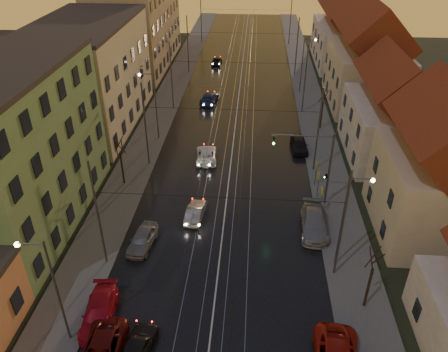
% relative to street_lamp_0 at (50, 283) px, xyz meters
% --- Properties ---
extents(road, '(16.00, 120.00, 0.04)m').
position_rel_street_lamp_0_xyz_m(road, '(9.10, 38.00, -4.87)').
color(road, black).
rests_on(road, ground).
extents(sidewalk_left, '(4.00, 120.00, 0.15)m').
position_rel_street_lamp_0_xyz_m(sidewalk_left, '(-0.90, 38.00, -4.81)').
color(sidewalk_left, '#4C4C4C').
rests_on(sidewalk_left, ground).
extents(sidewalk_right, '(4.00, 120.00, 0.15)m').
position_rel_street_lamp_0_xyz_m(sidewalk_right, '(19.10, 38.00, -4.81)').
color(sidewalk_right, '#4C4C4C').
rests_on(sidewalk_right, ground).
extents(tram_rail_0, '(0.06, 120.00, 0.03)m').
position_rel_street_lamp_0_xyz_m(tram_rail_0, '(6.90, 38.00, -4.83)').
color(tram_rail_0, gray).
rests_on(tram_rail_0, road).
extents(tram_rail_1, '(0.06, 120.00, 0.03)m').
position_rel_street_lamp_0_xyz_m(tram_rail_1, '(8.33, 38.00, -4.83)').
color(tram_rail_1, gray).
rests_on(tram_rail_1, road).
extents(tram_rail_2, '(0.06, 120.00, 0.03)m').
position_rel_street_lamp_0_xyz_m(tram_rail_2, '(9.87, 38.00, -4.83)').
color(tram_rail_2, gray).
rests_on(tram_rail_2, road).
extents(tram_rail_3, '(0.06, 120.00, 0.03)m').
position_rel_street_lamp_0_xyz_m(tram_rail_3, '(11.30, 38.00, -4.83)').
color(tram_rail_3, gray).
rests_on(tram_rail_3, road).
extents(apartment_left_1, '(10.00, 18.00, 13.00)m').
position_rel_street_lamp_0_xyz_m(apartment_left_1, '(-8.40, 12.00, 1.61)').
color(apartment_left_1, '#577B4E').
rests_on(apartment_left_1, ground).
extents(apartment_left_2, '(10.00, 20.00, 12.00)m').
position_rel_street_lamp_0_xyz_m(apartment_left_2, '(-8.40, 32.00, 1.11)').
color(apartment_left_2, '#BFB593').
rests_on(apartment_left_2, ground).
extents(apartment_left_3, '(10.00, 24.00, 14.00)m').
position_rel_street_lamp_0_xyz_m(apartment_left_3, '(-8.40, 56.00, 2.11)').
color(apartment_left_3, '#967860').
rests_on(apartment_left_3, ground).
extents(house_right_1, '(8.67, 10.20, 10.80)m').
position_rel_street_lamp_0_xyz_m(house_right_1, '(26.10, 13.00, 0.56)').
color(house_right_1, '#BCAD90').
rests_on(house_right_1, ground).
extents(house_right_2, '(9.18, 12.24, 9.20)m').
position_rel_street_lamp_0_xyz_m(house_right_2, '(26.10, 26.00, -0.24)').
color(house_right_2, '#B7B2AA').
rests_on(house_right_2, ground).
extents(house_right_3, '(9.18, 14.28, 11.50)m').
position_rel_street_lamp_0_xyz_m(house_right_3, '(26.10, 41.00, 0.92)').
color(house_right_3, '#BCAD90').
rests_on(house_right_3, ground).
extents(house_right_4, '(9.18, 16.32, 10.00)m').
position_rel_street_lamp_0_xyz_m(house_right_4, '(26.10, 59.00, 0.16)').
color(house_right_4, '#B7B2AA').
rests_on(house_right_4, ground).
extents(catenary_pole_l_1, '(0.16, 0.16, 9.00)m').
position_rel_street_lamp_0_xyz_m(catenary_pole_l_1, '(0.50, 7.00, -0.39)').
color(catenary_pole_l_1, '#595B60').
rests_on(catenary_pole_l_1, ground).
extents(catenary_pole_r_1, '(0.16, 0.16, 9.00)m').
position_rel_street_lamp_0_xyz_m(catenary_pole_r_1, '(17.70, 7.00, -0.39)').
color(catenary_pole_r_1, '#595B60').
rests_on(catenary_pole_r_1, ground).
extents(catenary_pole_l_2, '(0.16, 0.16, 9.00)m').
position_rel_street_lamp_0_xyz_m(catenary_pole_l_2, '(0.50, 22.00, -0.39)').
color(catenary_pole_l_2, '#595B60').
rests_on(catenary_pole_l_2, ground).
extents(catenary_pole_r_2, '(0.16, 0.16, 9.00)m').
position_rel_street_lamp_0_xyz_m(catenary_pole_r_2, '(17.70, 22.00, -0.39)').
color(catenary_pole_r_2, '#595B60').
rests_on(catenary_pole_r_2, ground).
extents(catenary_pole_l_3, '(0.16, 0.16, 9.00)m').
position_rel_street_lamp_0_xyz_m(catenary_pole_l_3, '(0.50, 37.00, -0.39)').
color(catenary_pole_l_3, '#595B60').
rests_on(catenary_pole_l_3, ground).
extents(catenary_pole_r_3, '(0.16, 0.16, 9.00)m').
position_rel_street_lamp_0_xyz_m(catenary_pole_r_3, '(17.70, 37.00, -0.39)').
color(catenary_pole_r_3, '#595B60').
rests_on(catenary_pole_r_3, ground).
extents(catenary_pole_l_4, '(0.16, 0.16, 9.00)m').
position_rel_street_lamp_0_xyz_m(catenary_pole_l_4, '(0.50, 52.00, -0.39)').
color(catenary_pole_l_4, '#595B60').
rests_on(catenary_pole_l_4, ground).
extents(catenary_pole_r_4, '(0.16, 0.16, 9.00)m').
position_rel_street_lamp_0_xyz_m(catenary_pole_r_4, '(17.70, 52.00, -0.39)').
color(catenary_pole_r_4, '#595B60').
rests_on(catenary_pole_r_4, ground).
extents(catenary_pole_l_5, '(0.16, 0.16, 9.00)m').
position_rel_street_lamp_0_xyz_m(catenary_pole_l_5, '(0.50, 70.00, -0.39)').
color(catenary_pole_l_5, '#595B60').
rests_on(catenary_pole_l_5, ground).
extents(catenary_pole_r_5, '(0.16, 0.16, 9.00)m').
position_rel_street_lamp_0_xyz_m(catenary_pole_r_5, '(17.70, 70.00, -0.39)').
color(catenary_pole_r_5, '#595B60').
rests_on(catenary_pole_r_5, ground).
extents(street_lamp_0, '(1.75, 0.32, 8.00)m').
position_rel_street_lamp_0_xyz_m(street_lamp_0, '(0.00, 0.00, 0.00)').
color(street_lamp_0, '#595B60').
rests_on(street_lamp_0, ground).
extents(street_lamp_1, '(1.75, 0.32, 8.00)m').
position_rel_street_lamp_0_xyz_m(street_lamp_1, '(18.21, 8.00, 0.00)').
color(street_lamp_1, '#595B60').
rests_on(street_lamp_1, ground).
extents(street_lamp_2, '(1.75, 0.32, 8.00)m').
position_rel_street_lamp_0_xyz_m(street_lamp_2, '(0.00, 28.00, 0.00)').
color(street_lamp_2, '#595B60').
rests_on(street_lamp_2, ground).
extents(street_lamp_3, '(1.75, 0.32, 8.00)m').
position_rel_street_lamp_0_xyz_m(street_lamp_3, '(18.21, 44.00, 0.00)').
color(street_lamp_3, '#595B60').
rests_on(street_lamp_3, ground).
extents(traffic_light_mast, '(5.30, 0.32, 7.20)m').
position_rel_street_lamp_0_xyz_m(traffic_light_mast, '(17.10, 16.00, -0.29)').
color(traffic_light_mast, '#595B60').
rests_on(traffic_light_mast, ground).
extents(bare_tree_0, '(1.09, 1.09, 5.11)m').
position_rel_street_lamp_0_xyz_m(bare_tree_0, '(-1.09, 18.00, -2.40)').
color(bare_tree_0, black).
rests_on(bare_tree_0, ground).
extents(bare_tree_1, '(1.09, 1.09, 5.11)m').
position_rel_street_lamp_0_xyz_m(bare_tree_1, '(19.31, 4.00, -2.40)').
color(bare_tree_1, black).
rests_on(bare_tree_1, ground).
extents(bare_tree_2, '(1.09, 1.09, 5.11)m').
position_rel_street_lamp_0_xyz_m(bare_tree_2, '(19.51, 32.00, -2.40)').
color(bare_tree_2, black).
rests_on(bare_tree_2, ground).
extents(driving_car_0, '(2.11, 4.15, 1.35)m').
position_rel_street_lamp_0_xyz_m(driving_car_0, '(4.84, -0.84, -4.21)').
color(driving_car_0, black).
rests_on(driving_car_0, ground).
extents(driving_car_1, '(1.60, 3.88, 1.25)m').
position_rel_street_lamp_0_xyz_m(driving_car_1, '(6.58, 13.09, -4.26)').
color(driving_car_1, '#96969B').
rests_on(driving_car_1, ground).
extents(driving_car_2, '(2.52, 4.71, 1.26)m').
position_rel_street_lamp_0_xyz_m(driving_car_2, '(6.44, 23.37, -4.26)').
color(driving_car_2, white).
rests_on(driving_car_2, ground).
extents(driving_car_3, '(2.64, 5.14, 1.43)m').
position_rel_street_lamp_0_xyz_m(driving_car_3, '(5.16, 39.35, -4.17)').
color(driving_car_3, '#1A284E').
rests_on(driving_car_3, ground).
extents(driving_car_4, '(1.79, 3.93, 1.31)m').
position_rel_street_lamp_0_xyz_m(driving_car_4, '(4.69, 56.68, -4.23)').
color(driving_car_4, black).
rests_on(driving_car_4, ground).
extents(parked_left_1, '(2.41, 5.06, 1.40)m').
position_rel_street_lamp_0_xyz_m(parked_left_1, '(2.79, -1.30, -4.19)').
color(parked_left_1, '#500E0D').
rests_on(parked_left_1, ground).
extents(parked_left_2, '(2.38, 4.95, 1.39)m').
position_rel_street_lamp_0_xyz_m(parked_left_2, '(1.73, 1.61, -4.19)').
color(parked_left_2, '#AE1123').
rests_on(parked_left_2, ground).
extents(parked_left_3, '(2.14, 4.27, 1.40)m').
position_rel_street_lamp_0_xyz_m(parked_left_3, '(2.83, 9.12, -4.19)').
color(parked_left_3, gray).
rests_on(parked_left_3, ground).
extents(parked_right_1, '(2.44, 5.46, 1.55)m').
position_rel_street_lamp_0_xyz_m(parked_right_1, '(16.70, 12.11, -4.11)').
color(parked_right_1, '#95959A').
rests_on(parked_right_1, ground).
extents(parked_right_2, '(1.94, 4.29, 1.43)m').
position_rel_street_lamp_0_xyz_m(parked_right_2, '(16.50, 26.30, -4.17)').
color(parked_right_2, black).
rests_on(parked_right_2, ground).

